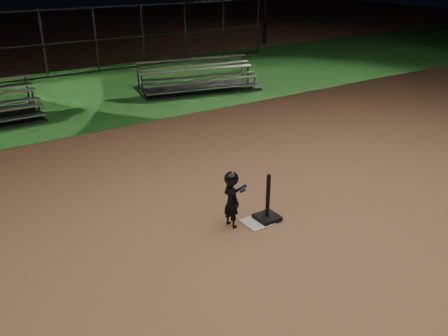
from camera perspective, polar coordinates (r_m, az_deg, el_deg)
ground at (r=7.98m, az=4.03°, el=-6.69°), size 80.00×80.00×0.00m
grass_strip at (r=16.47m, az=-17.89°, el=8.45°), size 60.00×8.00×0.01m
home_plate at (r=7.97m, az=4.03°, el=-6.62°), size 0.45×0.45×0.02m
batting_tee at (r=7.99m, az=5.30°, el=-5.19°), size 0.38×0.38×0.83m
child_batter at (r=7.63m, az=0.92°, el=-3.63°), size 0.38×0.57×0.98m
bleacher_right at (r=16.41m, az=-3.21°, el=10.21°), size 4.32×2.73×0.98m
backstop_fence at (r=19.09m, az=-21.12°, el=13.84°), size 20.08×0.08×2.50m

